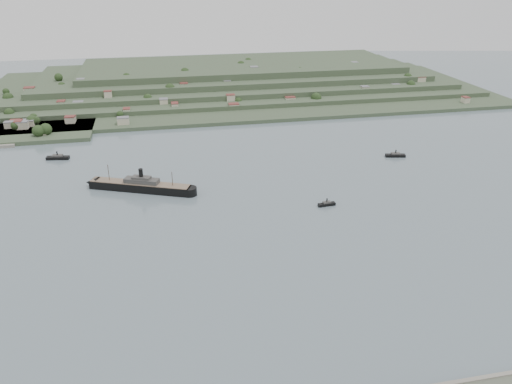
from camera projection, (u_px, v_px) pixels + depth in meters
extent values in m
plane|color=slate|center=(258.00, 228.00, 328.20)|extent=(1400.00, 1400.00, 0.00)
cube|color=#364930|center=(201.00, 96.00, 648.01)|extent=(760.00, 260.00, 4.00)
cube|color=#364930|center=(214.00, 88.00, 672.08)|extent=(680.00, 220.00, 5.00)
cube|color=#364930|center=(223.00, 81.00, 685.90)|extent=(600.00, 200.00, 6.00)
cube|color=#364930|center=(232.00, 73.00, 699.31)|extent=(520.00, 180.00, 7.00)
cube|color=#364930|center=(241.00, 66.00, 712.30)|extent=(440.00, 160.00, 8.00)
cube|color=#364930|center=(19.00, 131.00, 513.35)|extent=(150.00, 90.00, 4.00)
cube|color=gray|center=(3.00, 145.00, 475.27)|extent=(22.00, 14.00, 2.80)
cube|color=black|center=(140.00, 187.00, 380.81)|extent=(77.34, 41.11, 6.19)
cone|color=black|center=(92.00, 183.00, 388.07)|extent=(13.94, 13.94, 10.61)
cylinder|color=black|center=(190.00, 191.00, 373.56)|extent=(10.61, 10.61, 6.19)
cube|color=#735F4D|center=(140.00, 183.00, 379.42)|extent=(75.37, 39.60, 0.53)
cube|color=#403E3B|center=(142.00, 181.00, 378.28)|extent=(27.52, 17.77, 3.54)
cube|color=#403E3B|center=(141.00, 178.00, 377.29)|extent=(15.45, 11.26, 2.21)
cylinder|color=black|center=(141.00, 174.00, 375.89)|extent=(3.18, 3.18, 7.96)
cylinder|color=#3C2A1B|center=(109.00, 173.00, 381.46)|extent=(0.44, 0.44, 14.15)
cylinder|color=#3C2A1B|center=(172.00, 180.00, 372.48)|extent=(0.44, 0.44, 12.38)
cube|color=black|center=(327.00, 204.00, 357.87)|extent=(13.07, 4.62, 2.05)
cube|color=#403E3B|center=(327.00, 202.00, 357.23)|extent=(5.99, 3.27, 1.54)
cylinder|color=black|center=(327.00, 200.00, 356.52)|extent=(0.85, 0.85, 2.99)
cube|color=black|center=(58.00, 158.00, 443.10)|extent=(20.24, 8.17, 2.62)
cube|color=#403E3B|center=(57.00, 156.00, 442.29)|extent=(9.38, 5.57, 1.97)
cylinder|color=black|center=(57.00, 153.00, 441.38)|extent=(1.09, 1.09, 3.82)
cube|color=black|center=(395.00, 156.00, 448.85)|extent=(18.28, 8.37, 2.35)
cube|color=#403E3B|center=(396.00, 154.00, 448.12)|extent=(8.57, 5.45, 1.77)
cylinder|color=black|center=(396.00, 152.00, 447.30)|extent=(0.98, 0.98, 3.43)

